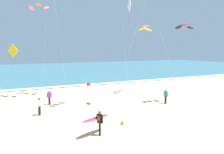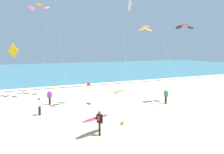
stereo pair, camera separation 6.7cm
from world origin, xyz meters
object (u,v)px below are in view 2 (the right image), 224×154
(surfer_lead, at_px, (97,120))
(beach_ball, at_px, (122,123))
(kite_arc_scarlet_close, at_px, (185,27))
(bystander_white_top, at_px, (39,106))
(bystander_purple_top, at_px, (50,97))
(kite_diamond_ivory_low, at_px, (129,8))
(lifeguard_flag, at_px, (87,90))
(bystander_green_top, at_px, (166,96))
(kite_arc_amber_near, at_px, (39,7))
(kite_diamond_golden_far, at_px, (12,53))
(kite_arc_rose_mid, at_px, (146,28))

(surfer_lead, bearing_deg, beach_ball, 24.20)
(kite_arc_scarlet_close, height_order, bystander_white_top, kite_arc_scarlet_close)
(kite_arc_scarlet_close, xyz_separation_m, bystander_purple_top, (-13.29, 5.31, -7.35))
(kite_diamond_ivory_low, distance_m, lifeguard_flag, 9.91)
(kite_diamond_ivory_low, height_order, lifeguard_flag, kite_diamond_ivory_low)
(surfer_lead, bearing_deg, kite_diamond_ivory_low, 46.24)
(bystander_green_top, bearing_deg, beach_ball, -151.81)
(kite_arc_amber_near, distance_m, bystander_purple_top, 10.83)
(lifeguard_flag, bearing_deg, kite_arc_amber_near, 133.45)
(surfer_lead, height_order, bystander_purple_top, surfer_lead)
(kite_arc_scarlet_close, bearing_deg, kite_diamond_golden_far, 169.09)
(kite_diamond_ivory_low, bearing_deg, bystander_green_top, -22.50)
(beach_ball, bearing_deg, bystander_white_top, 133.23)
(kite_arc_amber_near, height_order, bystander_purple_top, kite_arc_amber_near)
(kite_arc_amber_near, bearing_deg, bystander_white_top, -102.03)
(kite_arc_scarlet_close, relative_size, bystander_purple_top, 5.33)
(surfer_lead, height_order, bystander_green_top, surfer_lead)
(surfer_lead, height_order, lifeguard_flag, lifeguard_flag)
(kite_arc_amber_near, relative_size, bystander_white_top, 6.93)
(kite_arc_amber_near, distance_m, kite_arc_rose_mid, 13.45)
(kite_diamond_golden_far, distance_m, lifeguard_flag, 9.12)
(beach_ball, bearing_deg, surfer_lead, -155.80)
(kite_diamond_golden_far, xyz_separation_m, bystander_purple_top, (3.54, 2.07, -4.68))
(bystander_white_top, distance_m, beach_ball, 7.69)
(kite_arc_rose_mid, xyz_separation_m, bystander_green_top, (-1.83, -6.59, -7.68))
(kite_arc_scarlet_close, relative_size, bystander_white_top, 5.33)
(kite_arc_amber_near, bearing_deg, kite_diamond_ivory_low, -47.68)
(surfer_lead, distance_m, kite_arc_amber_near, 17.72)
(kite_diamond_ivory_low, distance_m, bystander_purple_top, 12.28)
(beach_ball, bearing_deg, bystander_green_top, 28.19)
(kite_arc_scarlet_close, height_order, bystander_green_top, kite_arc_scarlet_close)
(surfer_lead, distance_m, bystander_purple_top, 10.41)
(surfer_lead, height_order, kite_arc_scarlet_close, kite_arc_scarlet_close)
(kite_arc_amber_near, relative_size, lifeguard_flag, 5.24)
(bystander_white_top, bearing_deg, kite_arc_amber_near, 77.97)
(kite_arc_rose_mid, distance_m, kite_diamond_ivory_low, 7.62)
(kite_arc_rose_mid, bearing_deg, lifeguard_flag, -171.16)
(surfer_lead, xyz_separation_m, bystander_white_top, (-2.65, 6.74, -0.24))
(surfer_lead, distance_m, kite_arc_scarlet_close, 15.08)
(bystander_green_top, distance_m, bystander_white_top, 12.91)
(bystander_green_top, relative_size, beach_ball, 5.68)
(bystander_green_top, bearing_deg, kite_arc_scarlet_close, -4.70)
(kite_diamond_golden_far, height_order, bystander_white_top, kite_diamond_golden_far)
(kite_diamond_ivory_low, relative_size, bystander_green_top, 6.85)
(surfer_lead, height_order, kite_diamond_golden_far, kite_diamond_golden_far)
(kite_arc_scarlet_close, xyz_separation_m, bystander_green_top, (-2.14, 0.18, -7.35))
(kite_arc_rose_mid, relative_size, kite_diamond_golden_far, 1.41)
(kite_arc_amber_near, bearing_deg, bystander_purple_top, -90.84)
(beach_ball, bearing_deg, lifeguard_flag, 85.89)
(kite_arc_amber_near, xyz_separation_m, bystander_green_top, (11.09, -9.65, -9.84))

